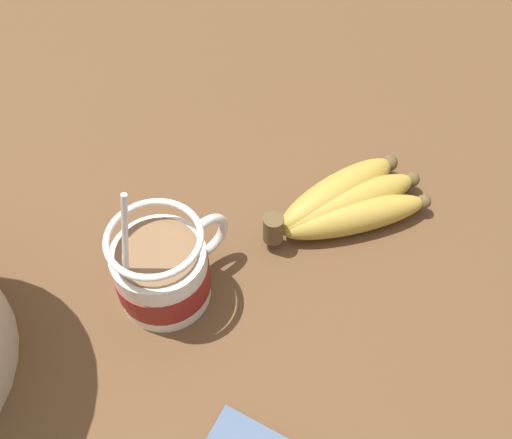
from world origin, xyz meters
TOP-DOWN VIEW (x-y plane):
  - table at (0.00, 0.00)cm, footprint 138.87×138.87cm
  - coffee_mug at (-3.90, 1.13)cm, footprint 11.87×8.51cm
  - banana_bunch at (15.24, -3.36)cm, footprint 17.60×10.39cm

SIDE VIEW (x-z plane):
  - table at x=0.00cm, z-range 0.00..3.52cm
  - banana_bunch at x=15.24cm, z-range 3.29..7.55cm
  - coffee_mug at x=-3.90cm, z-range -0.49..14.83cm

